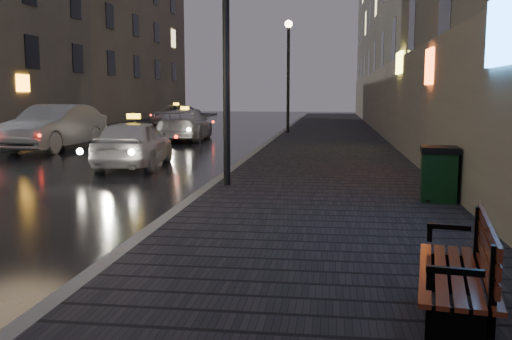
# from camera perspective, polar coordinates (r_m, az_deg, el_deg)

# --- Properties ---
(sidewalk) EXTENTS (4.60, 58.00, 0.15)m
(sidewalk) POSITION_cam_1_polar(r_m,az_deg,el_deg) (26.40, 7.48, 3.38)
(sidewalk) COLOR black
(sidewalk) RESTS_ON ground
(curb) EXTENTS (0.20, 58.00, 0.15)m
(curb) POSITION_cam_1_polar(r_m,az_deg,el_deg) (26.52, 2.28, 3.46)
(curb) COLOR slate
(curb) RESTS_ON ground
(sidewalk_far) EXTENTS (2.40, 58.00, 0.15)m
(sidewalk_far) POSITION_cam_1_polar(r_m,az_deg,el_deg) (29.28, -18.06, 3.48)
(sidewalk_far) COLOR black
(sidewalk_far) RESTS_ON ground
(curb_far) EXTENTS (0.20, 58.00, 0.15)m
(curb_far) POSITION_cam_1_polar(r_m,az_deg,el_deg) (28.74, -15.71, 3.50)
(curb_far) COLOR slate
(curb_far) RESTS_ON ground
(building_near) EXTENTS (1.80, 50.00, 13.00)m
(building_near) POSITION_cam_1_polar(r_m,az_deg,el_deg) (30.83, 13.91, 15.80)
(building_near) COLOR #605B54
(building_near) RESTS_ON ground
(building_far_c) EXTENTS (6.00, 22.00, 11.00)m
(building_far_c) POSITION_cam_1_polar(r_m,az_deg,el_deg) (47.78, -14.13, 11.59)
(building_far_c) COLOR #6B6051
(building_far_c) RESTS_ON ground
(lamp_near) EXTENTS (0.36, 0.36, 5.28)m
(lamp_near) POSITION_cam_1_polar(r_m,az_deg,el_deg) (11.62, -3.03, 15.00)
(lamp_near) COLOR black
(lamp_near) RESTS_ON sidewalk
(lamp_far) EXTENTS (0.36, 0.36, 5.28)m
(lamp_far) POSITION_cam_1_polar(r_m,az_deg,el_deg) (27.45, 3.25, 10.72)
(lamp_far) COLOR black
(lamp_far) RESTS_ON sidewalk
(bench) EXTENTS (0.83, 1.73, 0.85)m
(bench) POSITION_cam_1_polar(r_m,az_deg,el_deg) (4.95, 20.17, -9.49)
(bench) COLOR black
(bench) RESTS_ON sidewalk
(trash_bin) EXTENTS (0.68, 0.68, 0.95)m
(trash_bin) POSITION_cam_1_polar(r_m,az_deg,el_deg) (10.32, 17.79, -0.33)
(trash_bin) COLOR black
(trash_bin) RESTS_ON sidewalk
(taxi_near) EXTENTS (1.93, 4.02, 1.32)m
(taxi_near) POSITION_cam_1_polar(r_m,az_deg,el_deg) (15.92, -12.07, 2.65)
(taxi_near) COLOR silver
(taxi_near) RESTS_ON ground
(car_left_mid) EXTENTS (1.99, 4.99, 1.62)m
(car_left_mid) POSITION_cam_1_polar(r_m,az_deg,el_deg) (21.68, -19.46, 4.04)
(car_left_mid) COLOR #A0A1A8
(car_left_mid) RESTS_ON ground
(taxi_mid) EXTENTS (2.14, 4.67, 1.32)m
(taxi_mid) POSITION_cam_1_polar(r_m,az_deg,el_deg) (24.83, -7.12, 4.48)
(taxi_mid) COLOR silver
(taxi_mid) RESTS_ON ground
(taxi_far) EXTENTS (2.61, 4.83, 1.29)m
(taxi_far) POSITION_cam_1_polar(r_m,az_deg,el_deg) (37.80, -7.97, 5.49)
(taxi_far) COLOR #B9B9C0
(taxi_far) RESTS_ON ground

